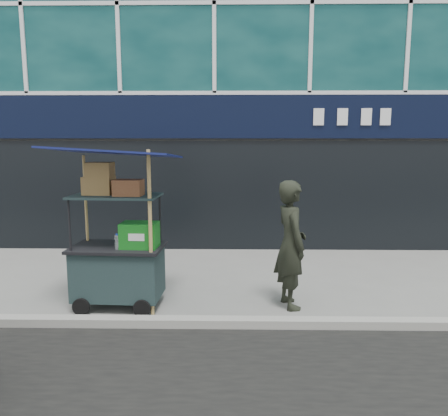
{
  "coord_description": "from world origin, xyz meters",
  "views": [
    {
      "loc": [
        0.37,
        -5.6,
        2.43
      ],
      "look_at": [
        0.25,
        1.2,
        1.36
      ],
      "focal_mm": 35.0,
      "sensor_mm": 36.0,
      "label": 1
    }
  ],
  "objects": [
    {
      "name": "ground",
      "position": [
        0.0,
        0.0,
        0.0
      ],
      "size": [
        80.0,
        80.0,
        0.0
      ],
      "primitive_type": "plane",
      "color": "slate",
      "rests_on": "ground"
    },
    {
      "name": "vendor_cart",
      "position": [
        -1.26,
        0.49,
        0.82
      ],
      "size": [
        1.79,
        1.31,
        2.35
      ],
      "rotation": [
        0.0,
        0.0,
        -0.05
      ],
      "color": "#182929",
      "rests_on": "ground"
    },
    {
      "name": "vendor_man",
      "position": [
        1.23,
        0.56,
        0.93
      ],
      "size": [
        0.58,
        0.76,
        1.86
      ],
      "primitive_type": "imported",
      "rotation": [
        0.0,
        0.0,
        1.79
      ],
      "color": "black",
      "rests_on": "ground"
    },
    {
      "name": "curb",
      "position": [
        0.0,
        -0.2,
        0.06
      ],
      "size": [
        80.0,
        0.18,
        0.12
      ],
      "primitive_type": "cube",
      "color": "gray",
      "rests_on": "ground"
    },
    {
      "name": "building",
      "position": [
        0.0,
        6.95,
        6.02
      ],
      "size": [
        16.0,
        6.2,
        12.0
      ],
      "color": "gray",
      "rests_on": "ground"
    }
  ]
}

